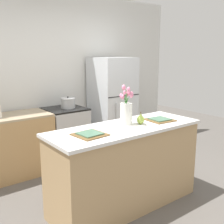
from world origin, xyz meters
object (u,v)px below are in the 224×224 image
Objects in this scene: pear_figurine at (141,119)px; cooking_pot at (68,103)px; plate_setting_left at (90,134)px; refrigerator at (112,105)px; stove_range at (66,135)px; plate_setting_right at (160,120)px; flower_vase at (126,111)px.

cooking_pot is (-0.05, 1.61, -0.04)m from pear_figurine.
refrigerator is at bearing 46.61° from plate_setting_left.
plate_setting_left is 1.36× the size of cooking_pot.
plate_setting_right reaches higher than stove_range.
stove_range is 0.53× the size of refrigerator.
refrigerator is 5.31× the size of plate_setting_left.
stove_range is at bearing 103.76° from plate_setting_right.
stove_range is 6.31× the size of pear_figurine.
refrigerator is at bearing 57.16° from flower_vase.
plate_setting_right is (-0.55, -1.64, 0.13)m from refrigerator.
plate_setting_left is at bearing -110.14° from stove_range.
plate_setting_left reaches higher than stove_range.
flower_vase reaches higher than plate_setting_right.
refrigerator is 0.91m from cooking_pot.
pear_figurine is at bearing -31.14° from flower_vase.
pear_figurine is 1.61m from cooking_pot.
stove_range is 0.53m from cooking_pot.
plate_setting_left is (-0.56, -0.11, -0.15)m from flower_vase.
flower_vase is at bearing 166.58° from plate_setting_right.
cooking_pot is (0.65, 1.62, 0.01)m from plate_setting_left.
pear_figurine is (0.10, -1.62, 0.56)m from stove_range.
stove_range is at bearing 88.47° from flower_vase.
pear_figurine is 0.61× the size of cooking_pot.
pear_figurine is at bearing 1.54° from plate_setting_left.
plate_setting_right is at bearing -77.83° from cooking_pot.
pear_figurine is 0.71m from plate_setting_left.
stove_range is 1.72m from pear_figurine.
refrigerator is 3.71× the size of flower_vase.
pear_figurine reaches higher than plate_setting_left.
flower_vase is 0.48m from plate_setting_right.
flower_vase is (-0.99, -1.54, 0.28)m from refrigerator.
flower_vase is 1.53m from cooking_pot.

